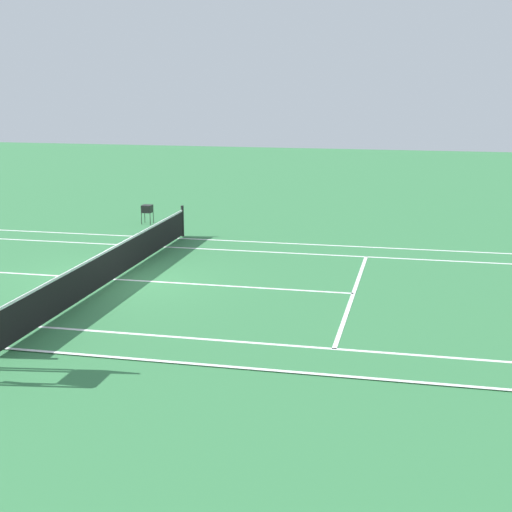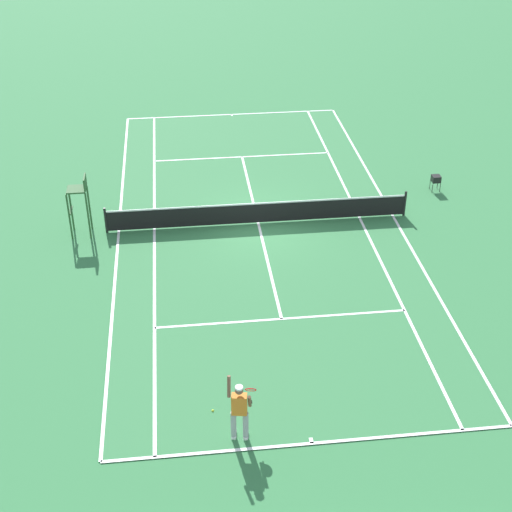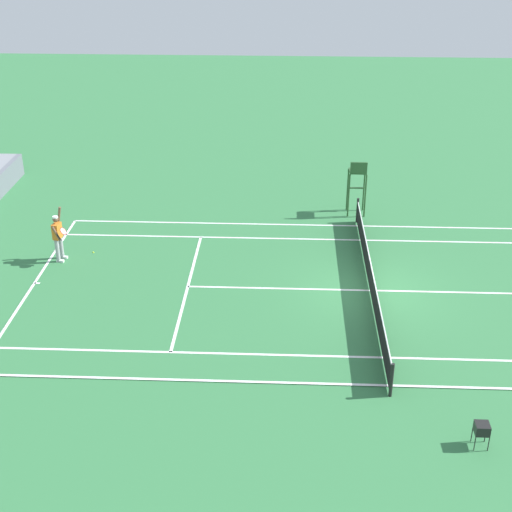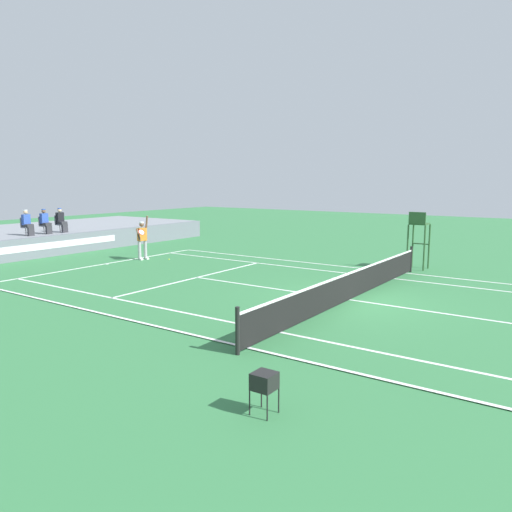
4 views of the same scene
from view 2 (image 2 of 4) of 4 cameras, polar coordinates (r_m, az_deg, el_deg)
ground_plane at (r=29.59m, az=0.17°, el=2.50°), size 80.00×80.00×0.00m
court at (r=29.58m, az=0.17°, el=2.52°), size 11.08×23.88×0.03m
net at (r=29.33m, az=0.17°, el=3.39°), size 11.98×0.10×1.07m
tennis_player at (r=19.61m, az=-1.26°, el=-11.74°), size 0.81×0.62×2.08m
tennis_ball at (r=21.02m, az=-3.34°, el=-11.75°), size 0.07×0.07×0.07m
umpire_chair at (r=28.93m, az=-13.39°, el=4.35°), size 0.77×0.77×2.44m
ball_hopper at (r=32.82m, az=13.64°, el=5.80°), size 0.36×0.36×0.70m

